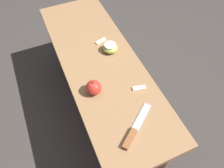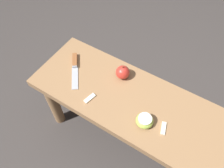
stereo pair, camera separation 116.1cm
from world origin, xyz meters
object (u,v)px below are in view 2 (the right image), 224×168
object	(u,v)px
wooden_bench	(140,113)
knife	(75,65)
apple_whole	(123,72)
apple_cut	(145,121)

from	to	relation	value
wooden_bench	knife	distance (m)	0.43
apple_whole	apple_cut	xyz separation A→B (m)	(0.22, -0.17, -0.01)
wooden_bench	apple_whole	world-z (taller)	apple_whole
apple_cut	wooden_bench	bearing A→B (deg)	123.65
apple_whole	knife	bearing A→B (deg)	-163.26
knife	apple_cut	world-z (taller)	apple_cut
apple_whole	apple_cut	bearing A→B (deg)	-38.92
wooden_bench	apple_cut	size ratio (longest dim) A/B	14.33
wooden_bench	apple_cut	world-z (taller)	apple_cut
wooden_bench	apple_cut	distance (m)	0.15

